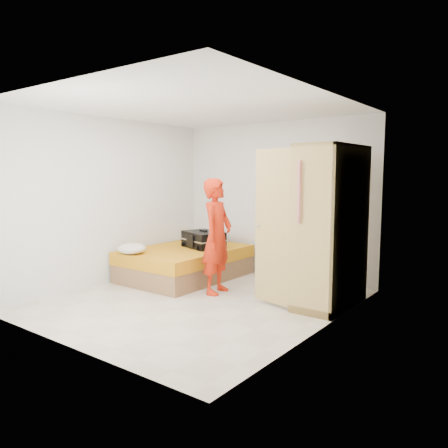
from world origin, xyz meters
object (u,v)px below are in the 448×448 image
Objects in this scene: wardrobe at (326,230)px; round_cushion at (132,249)px; person at (217,236)px; suitcase at (203,240)px; bed at (185,263)px.

round_cushion is at bearing -163.52° from wardrobe.
wardrobe reaches higher than round_cushion.
person is 1.06m from suitcase.
round_cushion is (-1.31, -0.46, -0.25)m from person.
wardrobe is 2.36m from suitcase.
round_cushion reaches higher than bed.
bed is 4.64× the size of round_cushion.
suitcase is at bearing 38.64° from person.
wardrobe reaches higher than bed.
suitcase reaches higher than round_cushion.
bed is 2.46× the size of suitcase.
person is at bearing -166.25° from wardrobe.
person is at bearing 19.54° from round_cushion.
person is (-1.51, -0.37, -0.16)m from wardrobe.
person is 2.03× the size of suitcase.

